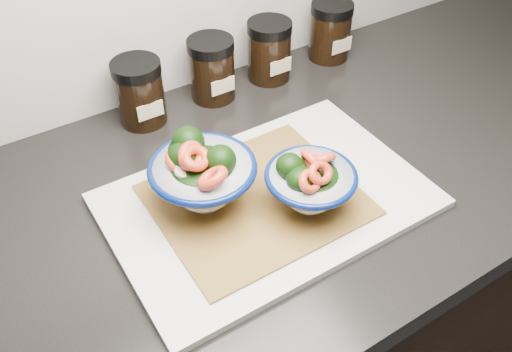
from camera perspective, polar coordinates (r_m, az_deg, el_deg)
cabinet at (r=1.24m, az=6.08°, el=-14.15°), size 3.43×0.58×0.86m
countertop at (r=0.90m, az=8.13°, el=1.78°), size 3.50×0.60×0.04m
cutting_board at (r=0.79m, az=1.23°, el=-2.57°), size 0.45×0.30×0.01m
bamboo_mat at (r=0.78m, az=0.00°, el=-2.50°), size 0.28×0.24×0.00m
bowl_left at (r=0.74m, az=-5.73°, el=0.18°), size 0.15×0.15×0.11m
bowl_right at (r=0.74m, az=5.60°, el=-0.74°), size 0.13×0.13×0.10m
spice_jar_a at (r=0.93m, az=-12.13°, el=8.61°), size 0.08×0.08×0.11m
spice_jar_b at (r=0.98m, az=-4.67°, el=11.16°), size 0.08×0.08×0.11m
spice_jar_c at (r=1.03m, az=1.40°, el=13.07°), size 0.08×0.08×0.11m
spice_jar_d at (r=1.10m, az=7.81°, el=14.90°), size 0.08×0.08×0.11m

